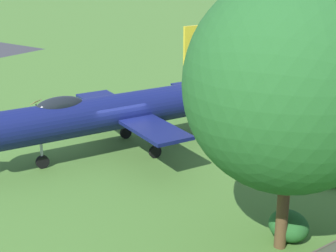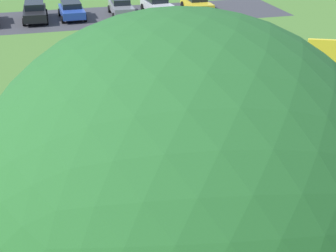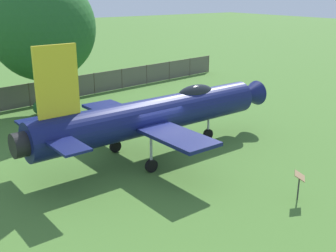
% 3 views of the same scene
% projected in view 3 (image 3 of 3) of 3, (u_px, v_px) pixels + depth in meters
% --- Properties ---
extents(ground_plane, '(200.00, 200.00, 0.00)m').
position_uv_depth(ground_plane, '(153.00, 155.00, 20.68)').
color(ground_plane, '#47722D').
extents(display_jet, '(14.37, 9.00, 5.81)m').
position_uv_depth(display_jet, '(159.00, 113.00, 20.24)').
color(display_jet, '#111951').
rests_on(display_jet, ground_plane).
extents(shade_tree, '(6.72, 6.24, 8.92)m').
position_uv_depth(shade_tree, '(43.00, 28.00, 26.15)').
color(shade_tree, brown).
rests_on(shade_tree, ground_plane).
extents(perimeter_fence, '(37.46, 5.21, 1.67)m').
position_uv_depth(perimeter_fence, '(29.00, 94.00, 29.13)').
color(perimeter_fence, '#4C4238').
rests_on(perimeter_fence, ground_plane).
extents(shrub_by_tree, '(1.26, 1.46, 1.01)m').
position_uv_depth(shrub_by_tree, '(43.00, 107.00, 27.22)').
color(shrub_by_tree, '#235B26').
rests_on(shrub_by_tree, ground_plane).
extents(info_plaque, '(0.72, 0.68, 1.14)m').
position_uv_depth(info_plaque, '(299.00, 180.00, 16.05)').
color(info_plaque, '#333333').
rests_on(info_plaque, ground_plane).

